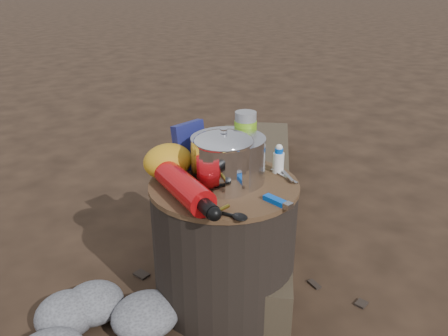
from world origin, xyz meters
TOP-DOWN VIEW (x-y plane):
  - ground at (0.00, 0.00)m, footprint 60.00×60.00m
  - stump at (0.00, 0.00)m, footprint 0.46×0.46m
  - log_main at (0.54, 0.45)m, footprint 1.42×1.48m
  - log_small at (0.68, 0.92)m, footprint 0.95×0.85m
  - foil_windscreen at (0.03, 0.01)m, footprint 0.23×0.23m
  - camping_pot at (-0.02, -0.02)m, footprint 0.18×0.18m
  - fuel_bottle at (-0.16, -0.02)m, footprint 0.12×0.34m
  - thermos at (0.14, 0.07)m, footprint 0.07×0.07m
  - travel_mug at (0.10, 0.13)m, footprint 0.08×0.08m
  - stuff_sack at (-0.11, 0.14)m, footprint 0.16×0.13m
  - food_pouch at (-0.01, 0.17)m, footprint 0.12×0.05m
  - lighter at (0.04, -0.19)m, footprint 0.03×0.10m
  - pot_grabber at (0.18, -0.08)m, footprint 0.06×0.13m
  - spork at (-0.13, -0.14)m, footprint 0.10×0.15m
  - squeeze_bottle at (0.19, -0.04)m, footprint 0.04×0.04m

SIDE VIEW (x-z plane):
  - ground at x=0.00m, z-range 0.00..0.00m
  - log_small at x=0.68m, z-range 0.00..0.09m
  - log_main at x=0.54m, z-range 0.00..0.15m
  - stump at x=0.00m, z-range 0.00..0.43m
  - pot_grabber at x=0.18m, z-range 0.43..0.44m
  - spork at x=-0.13m, z-range 0.43..0.44m
  - lighter at x=0.04m, z-range 0.43..0.45m
  - fuel_bottle at x=-0.16m, z-range 0.43..0.51m
  - squeeze_bottle at x=0.19m, z-range 0.43..0.51m
  - stuff_sack at x=-0.11m, z-range 0.43..0.54m
  - travel_mug at x=0.10m, z-range 0.43..0.54m
  - foil_windscreen at x=0.03m, z-range 0.43..0.57m
  - food_pouch at x=-0.01m, z-range 0.43..0.58m
  - camping_pot at x=-0.02m, z-range 0.43..0.60m
  - thermos at x=0.14m, z-range 0.43..0.61m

